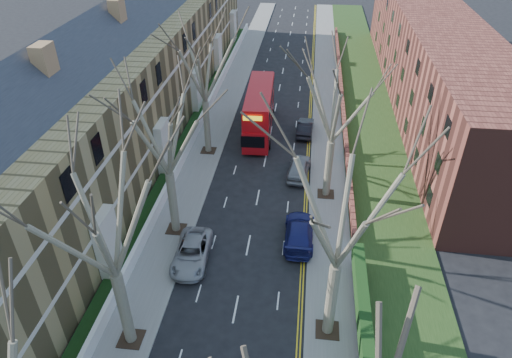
% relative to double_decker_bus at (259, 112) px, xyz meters
% --- Properties ---
extents(pavement_left, '(3.00, 102.00, 0.12)m').
position_rel_double_decker_bus_xyz_m(pavement_left, '(-4.76, 6.17, -2.22)').
color(pavement_left, slate).
rests_on(pavement_left, ground).
extents(pavement_right, '(3.00, 102.00, 0.12)m').
position_rel_double_decker_bus_xyz_m(pavement_right, '(7.24, 6.17, -2.22)').
color(pavement_right, slate).
rests_on(pavement_right, ground).
extents(terrace_left, '(9.70, 78.00, 13.60)m').
position_rel_double_decker_bus_xyz_m(terrace_left, '(-12.41, -1.83, 3.26)').
color(terrace_left, olive).
rests_on(terrace_left, ground).
extents(flats_right, '(13.97, 54.00, 10.00)m').
position_rel_double_decker_bus_xyz_m(flats_right, '(18.70, 10.17, 2.71)').
color(flats_right, brown).
rests_on(flats_right, ground).
extents(front_wall_left, '(0.30, 78.00, 1.00)m').
position_rel_double_decker_bus_xyz_m(front_wall_left, '(-6.41, -1.83, -1.66)').
color(front_wall_left, white).
rests_on(front_wall_left, ground).
extents(grass_verge_right, '(6.00, 102.00, 0.06)m').
position_rel_double_decker_bus_xyz_m(grass_verge_right, '(11.74, 6.17, -2.13)').
color(grass_verge_right, '#1D3714').
rests_on(grass_verge_right, ground).
extents(tree_left_mid, '(10.50, 10.50, 14.71)m').
position_rel_double_decker_bus_xyz_m(tree_left_mid, '(-4.46, -26.83, 7.28)').
color(tree_left_mid, brown).
rests_on(tree_left_mid, ground).
extents(tree_left_far, '(10.15, 10.15, 14.22)m').
position_rel_double_decker_bus_xyz_m(tree_left_far, '(-4.46, -16.83, 6.97)').
color(tree_left_far, brown).
rests_on(tree_left_far, ground).
extents(tree_left_dist, '(10.50, 10.50, 14.71)m').
position_rel_double_decker_bus_xyz_m(tree_left_dist, '(-4.46, -4.83, 7.28)').
color(tree_left_dist, brown).
rests_on(tree_left_dist, ground).
extents(tree_right_mid, '(10.50, 10.50, 14.71)m').
position_rel_double_decker_bus_xyz_m(tree_right_mid, '(6.94, -24.83, 7.28)').
color(tree_right_mid, brown).
rests_on(tree_right_mid, ground).
extents(tree_right_far, '(10.15, 10.15, 14.22)m').
position_rel_double_decker_bus_xyz_m(tree_right_far, '(6.94, -10.83, 6.97)').
color(tree_right_far, brown).
rests_on(tree_right_far, ground).
extents(double_decker_bus, '(3.12, 11.15, 4.62)m').
position_rel_double_decker_bus_xyz_m(double_decker_bus, '(0.00, 0.00, 0.00)').
color(double_decker_bus, '#AD0C12').
rests_on(double_decker_bus, ground).
extents(car_left_far, '(2.56, 5.23, 1.43)m').
position_rel_double_decker_bus_xyz_m(car_left_far, '(-2.46, -19.86, -1.56)').
color(car_left_far, '#96969B').
rests_on(car_left_far, ground).
extents(car_right_near, '(2.16, 5.32, 1.54)m').
position_rel_double_decker_bus_xyz_m(car_right_near, '(4.90, -16.82, -1.50)').
color(car_right_near, navy).
rests_on(car_right_near, ground).
extents(car_right_mid, '(2.24, 4.80, 1.59)m').
position_rel_double_decker_bus_xyz_m(car_right_mid, '(4.51, -7.94, -1.48)').
color(car_right_mid, gray).
rests_on(car_right_mid, ground).
extents(car_right_far, '(1.79, 4.51, 1.46)m').
position_rel_double_decker_bus_xyz_m(car_right_far, '(4.83, 0.06, -1.55)').
color(car_right_far, black).
rests_on(car_right_far, ground).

